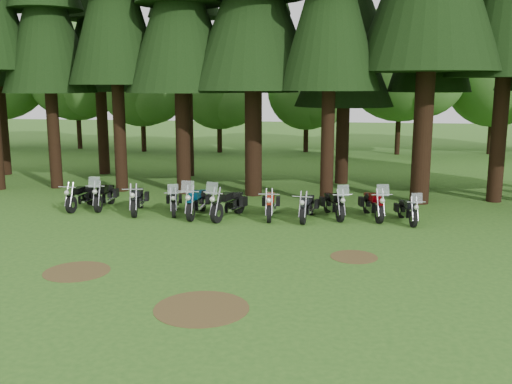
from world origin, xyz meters
TOP-DOWN VIEW (x-y plane):
  - ground at (0.00, 0.00)m, footprint 120.00×120.00m
  - pine_back_4 at (4.04, 13.25)m, footprint 4.94×4.94m
  - decid_0 at (-22.10, 25.26)m, footprint 8.00×7.78m
  - decid_1 at (-15.99, 25.76)m, footprint 7.91×7.69m
  - decid_2 at (-10.43, 24.78)m, footprint 6.72×6.53m
  - decid_3 at (-4.71, 25.13)m, footprint 6.12×5.95m
  - decid_4 at (1.58, 26.32)m, footprint 5.93×5.76m
  - decid_5 at (8.29, 25.71)m, footprint 8.45×8.21m
  - decid_6 at (14.85, 27.01)m, footprint 7.06×6.86m
  - dirt_patch_0 at (-3.00, -2.00)m, footprint 1.80×1.80m
  - dirt_patch_1 at (4.50, 0.50)m, footprint 1.40×1.40m
  - dirt_patch_2 at (1.00, -4.00)m, footprint 2.20×2.20m
  - motorcycle_0 at (-6.41, 5.47)m, footprint 0.37×2.29m
  - motorcycle_1 at (-5.53, 5.74)m, footprint 0.53×2.37m
  - motorcycle_2 at (-3.91, 5.16)m, footprint 0.64×2.38m
  - motorcycle_3 at (-2.44, 5.25)m, footprint 0.84×2.12m
  - motorcycle_4 at (-1.43, 4.92)m, footprint 0.47×2.51m
  - motorcycle_5 at (-0.17, 4.77)m, footprint 1.05×2.47m
  - motorcycle_6 at (1.40, 5.13)m, footprint 0.40×2.34m
  - motorcycle_7 at (2.82, 5.03)m, footprint 0.42×2.24m
  - motorcycle_8 at (3.80, 5.53)m, footprint 1.00×2.27m
  - motorcycle_9 at (5.28, 5.60)m, footprint 0.85×2.39m
  - motorcycle_10 at (6.49, 5.10)m, footprint 0.66×2.06m

SIDE VIEW (x-z plane):
  - ground at x=0.00m, z-range 0.00..0.00m
  - dirt_patch_0 at x=-3.00m, z-range 0.00..0.01m
  - dirt_patch_1 at x=4.50m, z-range 0.00..0.01m
  - dirt_patch_2 at x=1.00m, z-range 0.00..0.01m
  - motorcycle_10 at x=6.49m, z-range -0.21..1.08m
  - motorcycle_3 at x=-2.44m, z-range -0.22..1.12m
  - motorcycle_7 at x=2.82m, z-range 0.01..0.92m
  - motorcycle_0 at x=-6.41m, z-range 0.01..0.94m
  - motorcycle_8 at x=3.80m, z-range -0.24..1.21m
  - motorcycle_6 at x=1.40m, z-range 0.01..0.96m
  - motorcycle_1 at x=-5.53m, z-range -0.25..1.24m
  - motorcycle_2 at x=-3.91m, z-range 0.01..0.99m
  - motorcycle_9 at x=5.28m, z-range -0.25..1.26m
  - motorcycle_5 at x=-0.17m, z-range -0.26..1.31m
  - motorcycle_4 at x=-1.43m, z-range -0.26..1.32m
  - decid_4 at x=1.58m, z-range 0.67..8.07m
  - decid_3 at x=-4.71m, z-range 0.69..8.34m
  - decid_2 at x=-10.43m, z-range 0.76..9.15m
  - decid_6 at x=14.85m, z-range 0.79..9.61m
  - decid_1 at x=-15.99m, z-range 0.89..10.77m
  - decid_0 at x=-22.10m, z-range 0.90..10.90m
  - decid_5 at x=8.29m, z-range 0.95..11.51m
  - pine_back_4 at x=4.04m, z-range 1.36..15.14m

